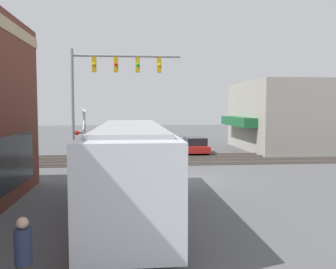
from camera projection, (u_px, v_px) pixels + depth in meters
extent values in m
plane|color=#565659|center=(182.00, 180.00, 20.18)|extent=(120.00, 120.00, 0.00)
cube|color=gray|center=(296.00, 116.00, 34.53)|extent=(11.10, 9.95, 6.19)
cube|color=#19592D|center=(238.00, 121.00, 34.02)|extent=(7.77, 1.20, 0.80)
cube|color=silver|center=(130.00, 165.00, 13.65)|extent=(11.43, 2.55, 2.73)
cube|color=black|center=(130.00, 154.00, 13.62)|extent=(11.20, 2.59, 1.15)
cube|color=#B21E1E|center=(130.00, 198.00, 13.74)|extent=(11.20, 2.58, 0.24)
cube|color=#A5A8AA|center=(129.00, 127.00, 13.54)|extent=(9.71, 2.17, 0.12)
cylinder|color=black|center=(130.00, 181.00, 17.23)|extent=(1.00, 2.57, 1.00)
cylinder|color=black|center=(130.00, 237.00, 9.86)|extent=(1.00, 2.57, 1.00)
cylinder|color=gray|center=(73.00, 110.00, 23.11)|extent=(0.20, 0.20, 7.47)
cylinder|color=gray|center=(127.00, 56.00, 23.19)|extent=(0.16, 6.70, 0.16)
cube|color=gold|center=(94.00, 65.00, 23.04)|extent=(0.30, 0.27, 0.90)
sphere|color=yellow|center=(94.00, 64.00, 22.87)|extent=(0.20, 0.20, 0.20)
cube|color=gold|center=(116.00, 65.00, 23.17)|extent=(0.30, 0.27, 0.90)
sphere|color=red|center=(116.00, 64.00, 23.01)|extent=(0.20, 0.20, 0.20)
cube|color=gold|center=(138.00, 65.00, 23.30)|extent=(0.30, 0.27, 0.90)
sphere|color=green|center=(138.00, 65.00, 23.14)|extent=(0.20, 0.20, 0.20)
cube|color=gold|center=(159.00, 65.00, 23.43)|extent=(0.30, 0.27, 0.90)
sphere|color=yellow|center=(159.00, 65.00, 23.27)|extent=(0.20, 0.20, 0.20)
cylinder|color=gray|center=(85.00, 141.00, 23.42)|extent=(0.14, 0.14, 3.60)
cube|color=white|center=(84.00, 120.00, 23.32)|extent=(1.41, 0.06, 1.41)
cube|color=white|center=(84.00, 120.00, 23.32)|extent=(1.41, 0.06, 1.41)
cylinder|color=#38383A|center=(84.00, 133.00, 23.38)|extent=(0.08, 0.90, 0.08)
sphere|color=red|center=(92.00, 133.00, 23.38)|extent=(0.28, 0.28, 0.28)
sphere|color=red|center=(77.00, 133.00, 23.29)|extent=(0.28, 0.28, 0.28)
cube|color=#332D28|center=(171.00, 163.00, 26.14)|extent=(2.60, 60.00, 0.03)
cube|color=#6B6056|center=(172.00, 163.00, 25.42)|extent=(0.07, 60.00, 0.15)
cube|color=#6B6056|center=(170.00, 160.00, 26.84)|extent=(0.07, 60.00, 0.15)
cube|color=#332D28|center=(166.00, 157.00, 29.31)|extent=(2.60, 60.00, 0.03)
cube|color=#6B6056|center=(167.00, 157.00, 28.60)|extent=(0.07, 60.00, 0.15)
cube|color=#6B6056|center=(166.00, 155.00, 30.02)|extent=(0.07, 60.00, 0.15)
cube|color=#B21E19|center=(195.00, 147.00, 31.67)|extent=(4.77, 1.80, 0.51)
cube|color=black|center=(195.00, 141.00, 31.39)|extent=(2.62, 1.62, 0.62)
cylinder|color=black|center=(192.00, 147.00, 33.15)|extent=(0.64, 1.82, 0.64)
cylinder|color=black|center=(198.00, 151.00, 30.22)|extent=(0.64, 1.82, 0.64)
cylinder|color=#262D4C|center=(23.00, 247.00, 7.28)|extent=(0.34, 0.34, 0.71)
sphere|color=tan|center=(22.00, 223.00, 7.25)|extent=(0.23, 0.23, 0.23)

